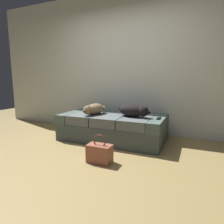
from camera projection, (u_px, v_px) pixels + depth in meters
ground_plane at (79, 163)px, 2.52m from camera, size 10.00×10.00×0.00m
back_wall at (126, 63)px, 3.92m from camera, size 6.40×0.10×2.80m
couch at (113, 127)px, 3.51m from camera, size 1.81×0.96×0.46m
dog_tan at (94, 109)px, 3.44m from camera, size 0.31×0.56×0.19m
dog_dark at (134, 110)px, 3.23m from camera, size 0.61×0.35×0.21m
tv_remote at (159, 118)px, 3.06m from camera, size 0.05×0.15×0.02m
handbag at (100, 153)px, 2.54m from camera, size 0.32×0.18×0.38m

